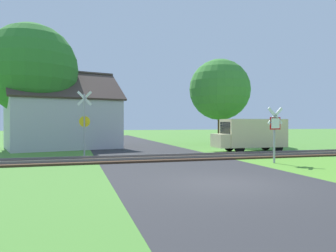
% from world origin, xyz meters
% --- Properties ---
extents(ground_plane, '(160.00, 160.00, 0.00)m').
position_xyz_m(ground_plane, '(0.00, 0.00, 0.00)').
color(ground_plane, '#4C8433').
extents(road_asphalt, '(7.16, 80.00, 0.01)m').
position_xyz_m(road_asphalt, '(0.00, 2.00, 0.00)').
color(road_asphalt, '#2D2D30').
rests_on(road_asphalt, ground).
extents(rail_track, '(60.00, 2.60, 0.22)m').
position_xyz_m(rail_track, '(0.00, 7.41, 0.06)').
color(rail_track, '#422D1E').
rests_on(rail_track, ground).
extents(stop_sign_near, '(0.88, 0.16, 2.76)m').
position_xyz_m(stop_sign_near, '(4.73, 4.20, 1.65)').
color(stop_sign_near, '#9E9EA5').
rests_on(stop_sign_near, ground).
extents(crossing_sign_far, '(0.86, 0.24, 3.86)m').
position_xyz_m(crossing_sign_far, '(-4.14, 9.97, 2.17)').
color(crossing_sign_far, '#9E9EA5').
rests_on(crossing_sign_far, ground).
extents(house, '(9.61, 8.19, 6.16)m').
position_xyz_m(house, '(-5.61, 17.26, 2.09)').
color(house, '#B7B7BC').
rests_on(house, ground).
extents(tree_right, '(5.66, 5.66, 7.91)m').
position_xyz_m(tree_right, '(8.33, 18.21, 5.07)').
color(tree_right, '#513823').
rests_on(tree_right, ground).
extents(tree_left, '(6.81, 6.81, 9.38)m').
position_xyz_m(tree_left, '(-7.79, 16.57, 5.97)').
color(tree_left, '#513823').
rests_on(tree_left, ground).
extents(mail_truck, '(4.94, 1.99, 2.24)m').
position_xyz_m(mail_truck, '(6.94, 10.22, 1.24)').
color(mail_truck, beige).
rests_on(mail_truck, ground).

